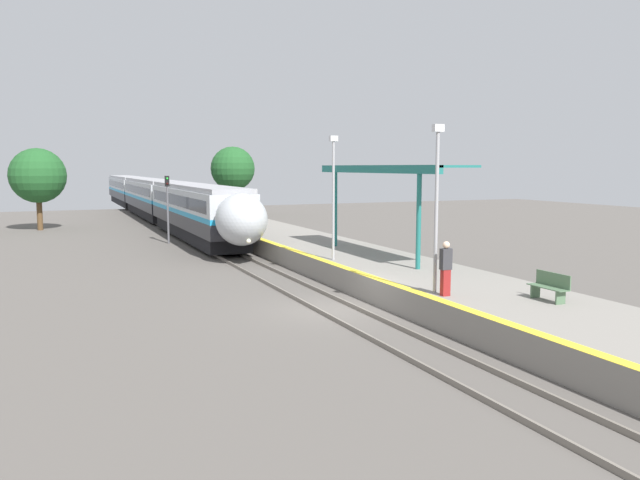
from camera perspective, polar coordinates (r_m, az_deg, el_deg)
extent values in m
plane|color=#56514C|center=(22.79, 1.38, -6.39)|extent=(120.00, 120.00, 0.00)
cube|color=slate|center=(22.49, -0.30, -6.37)|extent=(0.08, 90.00, 0.15)
cube|color=slate|center=(23.07, 3.01, -6.04)|extent=(0.08, 90.00, 0.15)
cube|color=black|center=(44.76, -11.24, 0.79)|extent=(2.52, 18.85, 0.86)
cube|color=#28282D|center=(44.68, -11.27, 1.91)|extent=(2.86, 20.49, 0.89)
cube|color=#198CBF|center=(44.64, -11.28, 2.68)|extent=(2.87, 20.49, 0.31)
cube|color=#B2B7BC|center=(44.59, -11.31, 3.75)|extent=(2.86, 20.49, 1.35)
cube|color=black|center=(44.59, -11.31, 3.66)|extent=(2.89, 18.85, 0.74)
cube|color=#9E9EA3|center=(44.56, -11.33, 4.81)|extent=(2.57, 20.49, 0.30)
cylinder|color=black|center=(37.40, -9.91, -0.60)|extent=(0.12, 0.95, 0.95)
cylinder|color=black|center=(37.76, -7.78, -0.49)|extent=(0.12, 0.95, 0.95)
cylinder|color=black|center=(39.53, -10.65, -0.22)|extent=(0.12, 0.95, 0.95)
cylinder|color=black|center=(39.87, -8.63, -0.13)|extent=(0.12, 0.95, 0.95)
cylinder|color=black|center=(49.78, -13.32, 1.12)|extent=(0.12, 0.95, 0.95)
cylinder|color=black|center=(50.04, -11.70, 1.19)|extent=(0.12, 0.95, 0.95)
cylinder|color=black|center=(51.94, -13.75, 1.33)|extent=(0.12, 0.95, 0.95)
cylinder|color=black|center=(52.19, -12.19, 1.40)|extent=(0.12, 0.95, 0.95)
ellipsoid|color=#B2B7BC|center=(33.60, -7.21, 1.87)|extent=(2.74, 3.43, 2.81)
ellipsoid|color=black|center=(33.15, -7.01, 2.60)|extent=(2.00, 2.00, 1.43)
sphere|color=#F9F4CC|center=(32.48, -6.55, -0.11)|extent=(0.24, 0.24, 0.24)
cube|color=black|center=(65.66, -15.16, 2.53)|extent=(2.52, 18.85, 0.86)
cube|color=#28282D|center=(65.61, -15.19, 3.30)|extent=(2.86, 20.49, 0.89)
cube|color=#198CBF|center=(65.58, -15.20, 3.82)|extent=(2.87, 20.49, 0.31)
cube|color=#B2B7BC|center=(65.54, -15.22, 4.55)|extent=(2.86, 20.49, 1.35)
cube|color=black|center=(65.55, -15.22, 4.49)|extent=(2.89, 18.85, 0.74)
cube|color=#9E9EA3|center=(65.52, -15.25, 5.27)|extent=(2.57, 20.49, 0.30)
cylinder|color=black|center=(58.22, -14.80, 1.86)|extent=(0.12, 0.95, 0.95)
cylinder|color=black|center=(58.45, -13.41, 1.92)|extent=(0.12, 0.95, 0.95)
cylinder|color=black|center=(60.39, -15.12, 2.02)|extent=(0.12, 0.95, 0.95)
cylinder|color=black|center=(60.61, -13.77, 2.07)|extent=(0.12, 0.95, 0.95)
cylinder|color=black|center=(70.77, -16.35, 2.63)|extent=(0.12, 0.95, 0.95)
cylinder|color=black|center=(70.96, -15.19, 2.68)|extent=(0.12, 0.95, 0.95)
cylinder|color=black|center=(72.95, -16.56, 2.74)|extent=(0.12, 0.95, 0.95)
cylinder|color=black|center=(73.14, -15.44, 2.79)|extent=(0.12, 0.95, 0.95)
cube|color=black|center=(86.75, -17.19, 3.43)|extent=(2.52, 18.85, 0.86)
cube|color=#28282D|center=(86.71, -17.21, 4.00)|extent=(2.86, 20.49, 0.89)
cube|color=#198CBF|center=(86.69, -17.22, 4.40)|extent=(2.87, 20.49, 0.31)
cube|color=#B2B7BC|center=(86.66, -17.24, 4.95)|extent=(2.86, 20.49, 1.35)
cube|color=black|center=(86.66, -17.24, 4.90)|extent=(2.89, 18.85, 0.74)
cube|color=#9E9EA3|center=(86.64, -17.26, 5.50)|extent=(2.57, 20.49, 0.30)
cylinder|color=black|center=(79.29, -17.11, 3.02)|extent=(0.12, 0.95, 0.95)
cylinder|color=black|center=(79.45, -16.08, 3.06)|extent=(0.12, 0.95, 0.95)
cylinder|color=black|center=(81.47, -17.29, 3.10)|extent=(0.12, 0.95, 0.95)
cylinder|color=black|center=(81.63, -16.28, 3.14)|extent=(0.12, 0.95, 0.95)
cylinder|color=black|center=(91.91, -17.99, 3.45)|extent=(0.12, 0.95, 0.95)
cylinder|color=black|center=(92.05, -17.10, 3.49)|extent=(0.12, 0.95, 0.95)
cylinder|color=black|center=(94.09, -18.12, 3.52)|extent=(0.12, 0.95, 0.95)
cylinder|color=black|center=(94.24, -17.24, 3.55)|extent=(0.12, 0.95, 0.95)
cube|color=gray|center=(24.70, 10.29, -4.31)|extent=(5.08, 64.00, 0.98)
cube|color=yellow|center=(23.41, 5.52, -3.62)|extent=(0.40, 64.00, 0.01)
cube|color=#4C6B4C|center=(20.49, 21.13, -4.94)|extent=(0.36, 0.06, 0.42)
cube|color=#4C6B4C|center=(21.26, 19.08, -4.45)|extent=(0.36, 0.06, 0.42)
cube|color=#4C6B4C|center=(20.83, 20.11, -4.08)|extent=(0.44, 1.44, 0.03)
cube|color=#4C6B4C|center=(20.93, 20.53, -3.40)|extent=(0.04, 1.44, 0.44)
cube|color=maroon|center=(20.73, 11.39, -3.85)|extent=(0.28, 0.20, 0.87)
cube|color=#333338|center=(20.61, 11.44, -1.72)|extent=(0.36, 0.22, 0.69)
sphere|color=beige|center=(20.55, 11.47, -0.45)|extent=(0.24, 0.24, 0.24)
cylinder|color=#59595E|center=(43.27, -13.73, 2.23)|extent=(0.14, 0.14, 3.87)
cube|color=black|center=(43.16, -13.82, 5.25)|extent=(0.28, 0.20, 0.70)
sphere|color=#1ED833|center=(43.04, -13.80, 5.48)|extent=(0.14, 0.14, 0.14)
sphere|color=#330A0A|center=(43.05, -13.78, 5.03)|extent=(0.14, 0.14, 0.14)
cylinder|color=#9E9EA3|center=(20.86, 10.58, 2.39)|extent=(0.12, 0.12, 5.32)
cube|color=silver|center=(20.85, 10.75, 10.03)|extent=(0.36, 0.20, 0.24)
cylinder|color=#9E9EA3|center=(27.99, 1.23, 3.57)|extent=(0.12, 0.12, 5.32)
cube|color=silver|center=(27.97, 1.24, 9.26)|extent=(0.36, 0.20, 0.24)
cylinder|color=#1E6B66|center=(25.79, 9.01, 1.74)|extent=(0.20, 0.20, 3.98)
cylinder|color=#1E6B66|center=(32.93, 1.41, 2.88)|extent=(0.20, 0.20, 3.98)
cube|color=#1E6B66|center=(29.21, 4.79, 6.48)|extent=(0.24, 11.14, 0.36)
cube|color=#1E6B66|center=(29.65, 6.34, 6.70)|extent=(2.00, 11.14, 0.10)
cylinder|color=brown|center=(55.94, -24.25, 2.19)|extent=(0.44, 0.44, 2.68)
sphere|color=#1E5123|center=(55.81, -24.41, 5.39)|extent=(4.45, 4.45, 4.45)
cylinder|color=brown|center=(66.58, -7.93, 3.55)|extent=(0.44, 0.44, 3.14)
sphere|color=#1E5123|center=(66.48, -7.98, 6.48)|extent=(4.61, 4.61, 4.61)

